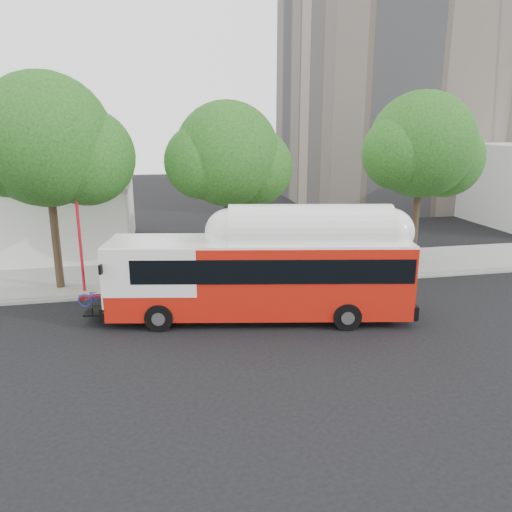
# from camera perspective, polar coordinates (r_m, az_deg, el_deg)

# --- Properties ---
(ground) EXTENTS (120.00, 120.00, 0.00)m
(ground) POSITION_cam_1_polar(r_m,az_deg,el_deg) (20.02, 2.31, -7.18)
(ground) COLOR black
(ground) RESTS_ON ground
(sidewalk) EXTENTS (60.00, 5.00, 0.15)m
(sidewalk) POSITION_cam_1_polar(r_m,az_deg,el_deg) (25.99, -1.11, -1.73)
(sidewalk) COLOR gray
(sidewalk) RESTS_ON ground
(curb_strip) EXTENTS (60.00, 0.30, 0.15)m
(curb_strip) POSITION_cam_1_polar(r_m,az_deg,el_deg) (23.56, 0.04, -3.51)
(curb_strip) COLOR gray
(curb_strip) RESTS_ON ground
(red_curb_segment) EXTENTS (10.00, 0.32, 0.16)m
(red_curb_segment) POSITION_cam_1_polar(r_m,az_deg,el_deg) (23.17, -7.26, -3.94)
(red_curb_segment) COLOR maroon
(red_curb_segment) RESTS_ON ground
(street_tree_left) EXTENTS (6.67, 5.80, 9.74)m
(street_tree_left) POSITION_cam_1_polar(r_m,az_deg,el_deg) (23.91, -21.73, 11.69)
(street_tree_left) COLOR #2D2116
(street_tree_left) RESTS_ON ground
(street_tree_mid) EXTENTS (5.75, 5.00, 8.62)m
(street_tree_mid) POSITION_cam_1_polar(r_m,az_deg,el_deg) (24.42, -2.38, 11.11)
(street_tree_mid) COLOR #2D2116
(street_tree_mid) RESTS_ON ground
(street_tree_right) EXTENTS (6.21, 5.40, 9.18)m
(street_tree_right) POSITION_cam_1_polar(r_m,az_deg,el_deg) (27.65, 19.12, 11.49)
(street_tree_right) COLOR #2D2116
(street_tree_right) RESTS_ON ground
(apartment_tower) EXTENTS (18.00, 18.00, 37.00)m
(apartment_tower) POSITION_cam_1_polar(r_m,az_deg,el_deg) (52.18, 15.81, 25.58)
(apartment_tower) COLOR gray
(apartment_tower) RESTS_ON ground
(transit_bus) EXTENTS (12.64, 4.63, 3.68)m
(transit_bus) POSITION_cam_1_polar(r_m,az_deg,el_deg) (19.45, 0.62, -2.45)
(transit_bus) COLOR red
(transit_bus) RESTS_ON ground
(signal_pole) EXTENTS (0.13, 0.45, 4.71)m
(signal_pole) POSITION_cam_1_polar(r_m,az_deg,el_deg) (23.48, -19.46, 1.49)
(signal_pole) COLOR red
(signal_pole) RESTS_ON ground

